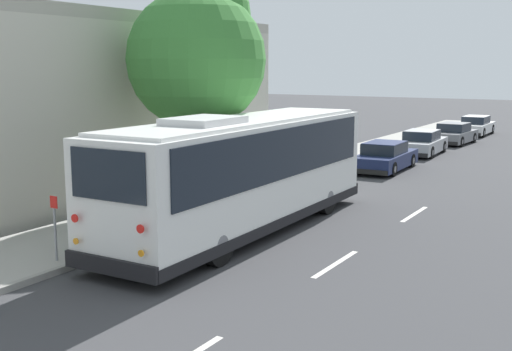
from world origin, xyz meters
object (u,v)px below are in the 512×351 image
object	(u,v)px
parked_sedan_navy	(385,157)
sign_post_near	(55,227)
shuttle_bus	(244,169)
street_tree	(198,50)
sign_post_far	(113,220)
parked_sedan_silver	(422,143)
parked_sedan_white	(476,126)
parked_sedan_gray	(454,134)

from	to	relation	value
parked_sedan_navy	sign_post_near	xyz separation A→B (m)	(-17.27, 1.64, 0.34)
shuttle_bus	street_tree	distance (m)	4.73
sign_post_far	parked_sedan_silver	bearing A→B (deg)	-4.05
parked_sedan_silver	parked_sedan_white	world-z (taller)	same
parked_sedan_navy	sign_post_near	distance (m)	17.35
shuttle_bus	sign_post_near	world-z (taller)	shuttle_bus
street_tree	parked_sedan_silver	bearing A→B (deg)	-8.26
parked_sedan_navy	parked_sedan_gray	world-z (taller)	parked_sedan_navy
parked_sedan_silver	street_tree	distance (m)	17.16
parked_sedan_silver	sign_post_far	xyz separation A→B (m)	(-21.36, 1.51, 0.12)
parked_sedan_navy	parked_sedan_gray	distance (m)	11.66
parked_sedan_gray	sign_post_far	distance (m)	27.12
shuttle_bus	parked_sedan_silver	world-z (taller)	shuttle_bus
parked_sedan_white	sign_post_far	distance (m)	32.98
shuttle_bus	sign_post_far	world-z (taller)	shuttle_bus
parked_sedan_silver	sign_post_near	world-z (taller)	sign_post_near
shuttle_bus	parked_sedan_white	xyz separation A→B (m)	(29.84, 0.28, -1.19)
shuttle_bus	parked_sedan_navy	distance (m)	12.38
parked_sedan_navy	parked_sedan_white	distance (m)	17.52
parked_sedan_navy	sign_post_near	world-z (taller)	sign_post_near
parked_sedan_gray	street_tree	world-z (taller)	street_tree
shuttle_bus	parked_sedan_navy	bearing A→B (deg)	0.65
parked_sedan_navy	sign_post_near	size ratio (longest dim) A/B	3.12
street_tree	parked_sedan_white	bearing A→B (deg)	-5.26
sign_post_near	shuttle_bus	bearing A→B (deg)	-21.88
parked_sedan_navy	street_tree	size ratio (longest dim) A/B	0.63
sign_post_near	parked_sedan_navy	bearing A→B (deg)	-5.43
parked_sedan_gray	sign_post_near	bearing A→B (deg)	179.64
shuttle_bus	street_tree	bearing A→B (deg)	55.82
sign_post_near	sign_post_far	bearing A→B (deg)	0.00
parked_sedan_white	sign_post_near	size ratio (longest dim) A/B	3.03
shuttle_bus	parked_sedan_gray	world-z (taller)	shuttle_bus
shuttle_bus	parked_sedan_navy	world-z (taller)	shuttle_bus
parked_sedan_white	sign_post_near	xyz separation A→B (m)	(-34.79, 1.71, 0.33)
parked_sedan_navy	parked_sedan_silver	size ratio (longest dim) A/B	1.04
sign_post_far	parked_sedan_white	bearing A→B (deg)	-2.97
parked_sedan_navy	parked_sedan_silver	world-z (taller)	parked_sedan_silver
parked_sedan_gray	parked_sedan_navy	bearing A→B (deg)	-177.38
parked_sedan_navy	street_tree	world-z (taller)	street_tree
shuttle_bus	parked_sedan_navy	xyz separation A→B (m)	(12.31, 0.35, -1.19)
street_tree	sign_post_near	distance (m)	8.03
parked_sedan_silver	street_tree	bearing A→B (deg)	169.12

